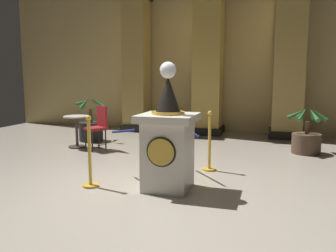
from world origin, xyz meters
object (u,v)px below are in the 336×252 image
cafe_table (77,127)px  cafe_chair_red (98,124)px  stanchion_near (209,150)px  stanchion_far (90,162)px  potted_palm_right (306,139)px  pedestal_clock (168,142)px  potted_palm_left (91,129)px

cafe_table → cafe_chair_red: size_ratio=0.75×
stanchion_near → cafe_chair_red: stanchion_near is taller
stanchion_near → stanchion_far: bearing=-137.2°
potted_palm_right → cafe_chair_red: potted_palm_right is taller
cafe_table → cafe_chair_red: bearing=-8.4°
pedestal_clock → stanchion_near: bearing=72.0°
cafe_chair_red → stanchion_near: bearing=-20.7°
potted_palm_right → cafe_chair_red: bearing=-168.0°
stanchion_far → cafe_table: size_ratio=1.47×
stanchion_far → cafe_chair_red: bearing=115.0°
pedestal_clock → cafe_table: pedestal_clock is taller
stanchion_far → potted_palm_left: 3.78m
cafe_chair_red → stanchion_far: bearing=-65.0°
potted_palm_left → potted_palm_right: bearing=-0.0°
stanchion_far → potted_palm_left: potted_palm_left is taller
pedestal_clock → potted_palm_right: 3.76m
stanchion_near → cafe_table: bearing=161.5°
potted_palm_right → pedestal_clock: bearing=-124.0°
potted_palm_right → stanchion_far: bearing=-134.2°
stanchion_far → cafe_table: (-1.71, 2.48, 0.09)m
potted_palm_left → cafe_chair_red: bearing=-53.0°
potted_palm_right → cafe_table: 5.00m
stanchion_near → cafe_chair_red: bearing=159.3°
pedestal_clock → cafe_chair_red: bearing=135.8°
potted_palm_left → cafe_table: bearing=-83.1°
stanchion_far → potted_palm_left: size_ratio=0.94×
stanchion_near → potted_palm_left: potted_palm_left is taller
potted_palm_left → potted_palm_right: 5.03m
stanchion_far → potted_palm_left: bearing=118.6°
potted_palm_left → potted_palm_right: potted_palm_left is taller
pedestal_clock → cafe_table: (-2.84, 2.27, -0.23)m
stanchion_near → potted_palm_right: (1.71, 1.91, -0.06)m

